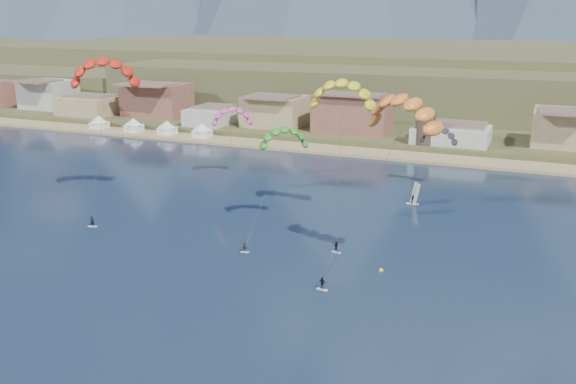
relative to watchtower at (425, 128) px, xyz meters
The scene contains 15 objects.
ground 114.29m from the watchtower, 92.51° to the right, with size 2400.00×2400.00×0.00m, color black.
beach 11.25m from the watchtower, 122.01° to the right, with size 2200.00×12.00×0.90m.
land 446.07m from the watchtower, 90.64° to the left, with size 2200.00×900.00×4.00m.
foothills 119.77m from the watchtower, 81.65° to the left, with size 940.00×210.00×18.00m.
town 45.73m from the watchtower, 169.92° to the left, with size 400.00×24.00×12.00m.
watchtower is the anchor object (origin of this frame).
beach_tents 81.69m from the watchtower, behind, with size 43.40×6.40×5.00m.
kitesurfer_red 86.39m from the watchtower, 123.69° to the right, with size 14.00×19.17×30.27m.
kitesurfer_yellow 65.90m from the watchtower, 92.48° to the right, with size 12.25×18.07×27.78m.
kitesurfer_orange 85.13m from the watchtower, 81.84° to the right, with size 14.71×14.19×27.31m.
kitesurfer_green 72.66m from the watchtower, 98.22° to the right, with size 8.92×16.66×20.14m.
distant_kite_pink 56.63m from the watchtower, 127.10° to the right, with size 9.81×7.97×17.92m.
distant_kite_dark 35.79m from the watchtower, 75.27° to the right, with size 8.55×5.98×14.94m.
windsurfer 49.10m from the watchtower, 81.44° to the right, with size 2.38×2.58×4.23m.
buoy 83.48m from the watchtower, 83.24° to the right, with size 0.64×0.64×0.64m.
Camera 1 is at (34.65, -50.99, 35.81)m, focal length 39.19 mm.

